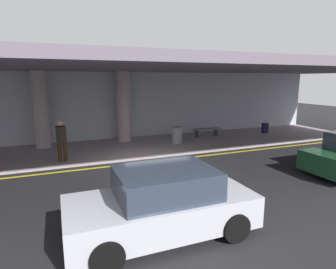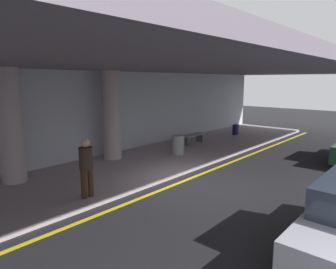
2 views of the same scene
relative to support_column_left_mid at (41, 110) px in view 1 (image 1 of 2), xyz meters
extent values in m
plane|color=black|center=(4.00, -4.40, -1.97)|extent=(60.00, 60.00, 0.00)
cube|color=#A6979B|center=(4.00, -1.30, -1.90)|extent=(26.00, 4.20, 0.15)
cube|color=yellow|center=(4.00, -3.84, -1.97)|extent=(26.00, 0.14, 0.01)
cylinder|color=#A39498|center=(0.00, 0.00, 0.00)|extent=(0.75, 0.75, 3.65)
cylinder|color=#AC989C|center=(4.00, 0.00, 0.00)|extent=(0.75, 0.75, 3.65)
cube|color=slate|center=(4.00, -1.80, 1.97)|extent=(28.00, 13.20, 0.30)
cube|color=#ADB4BE|center=(4.00, 0.95, -0.07)|extent=(26.00, 0.30, 3.80)
cylinder|color=black|center=(9.43, -7.23, -1.65)|extent=(0.64, 0.22, 0.64)
cube|color=silver|center=(2.68, -9.24, -1.42)|extent=(4.10, 1.80, 0.70)
cube|color=#2D3847|center=(2.78, -9.24, -0.77)|extent=(2.10, 1.60, 0.60)
cylinder|color=black|center=(4.03, -8.39, -1.65)|extent=(0.64, 0.22, 0.64)
cylinder|color=black|center=(4.03, -10.09, -1.65)|extent=(0.64, 0.22, 0.64)
cylinder|color=black|center=(1.33, -8.39, -1.65)|extent=(0.64, 0.22, 0.64)
cylinder|color=black|center=(1.33, -10.09, -1.65)|extent=(0.64, 0.22, 0.64)
cylinder|color=#382112|center=(0.68, -2.93, -1.42)|extent=(0.16, 0.16, 0.82)
cylinder|color=#392617|center=(0.90, -2.93, -1.42)|extent=(0.16, 0.16, 0.82)
cylinder|color=#2D261E|center=(0.79, -2.93, -0.69)|extent=(0.38, 0.38, 0.62)
sphere|color=beige|center=(0.79, -2.93, -0.26)|extent=(0.24, 0.24, 0.24)
cube|color=#161543|center=(12.52, -1.09, -1.51)|extent=(0.36, 0.22, 0.62)
cylinder|color=slate|center=(12.52, -1.09, -1.06)|extent=(0.02, 0.02, 0.28)
cube|color=slate|center=(8.66, -0.73, -1.38)|extent=(1.60, 0.50, 0.06)
cube|color=#4C4C51|center=(8.04, -0.73, -1.61)|extent=(0.10, 0.40, 0.42)
cube|color=#4C4C51|center=(9.28, -0.73, -1.61)|extent=(0.10, 0.40, 0.42)
cylinder|color=gray|center=(6.38, -1.62, -1.40)|extent=(0.56, 0.56, 0.85)
camera|label=1|loc=(0.68, -14.61, 1.43)|focal=29.96mm
camera|label=2|loc=(-3.77, -9.98, 1.43)|focal=32.26mm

